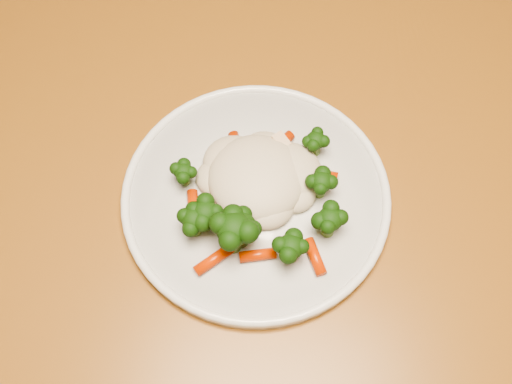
# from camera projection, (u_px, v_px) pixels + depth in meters

# --- Properties ---
(dining_table) EXTENTS (1.11, 0.76, 0.75)m
(dining_table) POSITION_uv_depth(u_px,v_px,m) (217.00, 211.00, 0.83)
(dining_table) COLOR #965D22
(dining_table) RESTS_ON ground
(plate) EXTENTS (0.30, 0.30, 0.01)m
(plate) POSITION_uv_depth(u_px,v_px,m) (256.00, 198.00, 0.71)
(plate) COLOR white
(plate) RESTS_ON dining_table
(meal) EXTENTS (0.20, 0.18, 0.05)m
(meal) POSITION_uv_depth(u_px,v_px,m) (255.00, 196.00, 0.68)
(meal) COLOR beige
(meal) RESTS_ON plate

